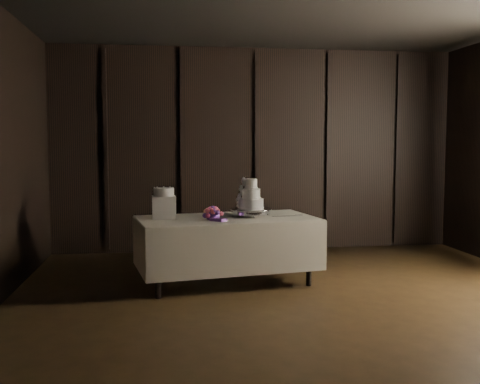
% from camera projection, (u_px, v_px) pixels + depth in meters
% --- Properties ---
extents(room, '(6.08, 7.08, 3.08)m').
position_uv_depth(room, '(322.00, 155.00, 4.91)').
color(room, black).
rests_on(room, ground).
extents(display_table, '(2.14, 1.36, 0.76)m').
position_uv_depth(display_table, '(227.00, 247.00, 6.38)').
color(display_table, beige).
rests_on(display_table, ground).
extents(cake_stand, '(0.55, 0.55, 0.09)m').
position_uv_depth(cake_stand, '(251.00, 212.00, 6.46)').
color(cake_stand, silver).
rests_on(cake_stand, display_table).
extents(wedding_cake, '(0.33, 0.29, 0.34)m').
position_uv_depth(wedding_cake, '(249.00, 197.00, 6.43)').
color(wedding_cake, white).
rests_on(wedding_cake, cake_stand).
extents(bouquet, '(0.48, 0.47, 0.18)m').
position_uv_depth(bouquet, '(213.00, 214.00, 6.18)').
color(bouquet, '#E14E62').
rests_on(bouquet, display_table).
extents(box_pedestal, '(0.27, 0.27, 0.25)m').
position_uv_depth(box_pedestal, '(164.00, 207.00, 6.29)').
color(box_pedestal, white).
rests_on(box_pedestal, display_table).
extents(small_cake, '(0.30, 0.30, 0.09)m').
position_uv_depth(small_cake, '(164.00, 192.00, 6.27)').
color(small_cake, white).
rests_on(small_cake, box_pedestal).
extents(cake_knife, '(0.37, 0.06, 0.01)m').
position_uv_depth(cake_knife, '(284.00, 216.00, 6.43)').
color(cake_knife, silver).
rests_on(cake_knife, display_table).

